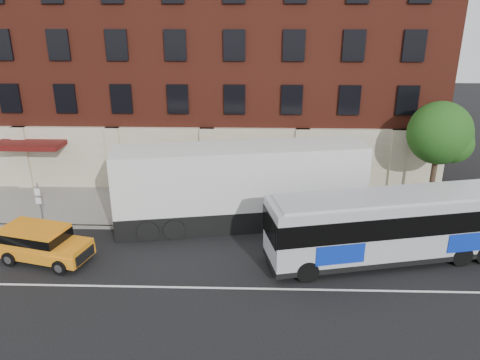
{
  "coord_description": "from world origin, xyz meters",
  "views": [
    {
      "loc": [
        2.93,
        -16.1,
        11.09
      ],
      "look_at": [
        2.28,
        5.5,
        3.06
      ],
      "focal_mm": 34.3,
      "sensor_mm": 36.0,
      "label": 1
    }
  ],
  "objects_px": {
    "city_bus": "(397,224)",
    "shipping_container": "(241,187)",
    "sign_pole": "(40,202)",
    "yellow_suv": "(41,242)",
    "street_tree": "(440,135)"
  },
  "relations": [
    {
      "from": "street_tree",
      "to": "shipping_container",
      "type": "xyz_separation_m",
      "value": [
        -11.26,
        -2.68,
        -2.22
      ]
    },
    {
      "from": "city_bus",
      "to": "shipping_container",
      "type": "distance_m",
      "value": 8.14
    },
    {
      "from": "shipping_container",
      "to": "city_bus",
      "type": "bearing_deg",
      "value": -26.11
    },
    {
      "from": "sign_pole",
      "to": "yellow_suv",
      "type": "bearing_deg",
      "value": -66.15
    },
    {
      "from": "city_bus",
      "to": "shipping_container",
      "type": "height_order",
      "value": "shipping_container"
    },
    {
      "from": "sign_pole",
      "to": "yellow_suv",
      "type": "xyz_separation_m",
      "value": [
        1.58,
        -3.57,
        -0.48
      ]
    },
    {
      "from": "street_tree",
      "to": "city_bus",
      "type": "bearing_deg",
      "value": -122.27
    },
    {
      "from": "street_tree",
      "to": "shipping_container",
      "type": "relative_size",
      "value": 0.46
    },
    {
      "from": "street_tree",
      "to": "city_bus",
      "type": "relative_size",
      "value": 0.5
    },
    {
      "from": "city_bus",
      "to": "shipping_container",
      "type": "xyz_separation_m",
      "value": [
        -7.3,
        3.58,
        0.36
      ]
    },
    {
      "from": "city_bus",
      "to": "shipping_container",
      "type": "relative_size",
      "value": 0.91
    },
    {
      "from": "sign_pole",
      "to": "shipping_container",
      "type": "bearing_deg",
      "value": 3.47
    },
    {
      "from": "sign_pole",
      "to": "street_tree",
      "type": "height_order",
      "value": "street_tree"
    },
    {
      "from": "city_bus",
      "to": "shipping_container",
      "type": "bearing_deg",
      "value": 153.89
    },
    {
      "from": "sign_pole",
      "to": "city_bus",
      "type": "height_order",
      "value": "city_bus"
    }
  ]
}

